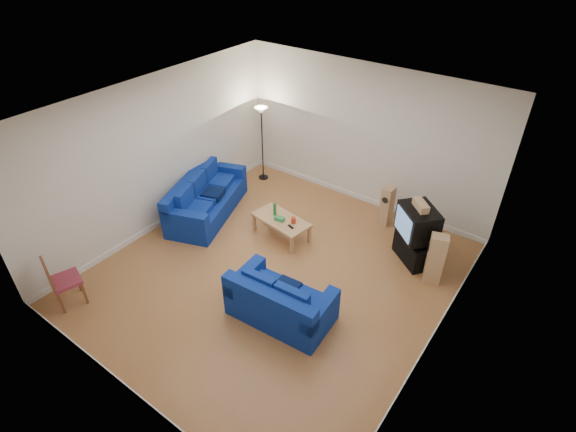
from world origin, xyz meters
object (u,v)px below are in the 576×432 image
Objects in this scene: coffee_table at (281,221)px; television at (418,222)px; sofa_three_seat at (205,200)px; tv_stand at (414,249)px; sofa_loveseat at (279,304)px.

coffee_table is 1.35× the size of television.
television is at bearing 85.20° from sofa_three_seat.
sofa_three_seat is 1.92m from coffee_table.
television reaches higher than sofa_three_seat.
tv_stand is (2.54, 0.91, -0.13)m from coffee_table.
television is (2.52, 0.88, 0.52)m from coffee_table.
sofa_three_seat reaches higher than sofa_loveseat.
television is (1.18, 2.72, 0.58)m from sofa_loveseat.
sofa_loveseat is (3.24, -1.54, -0.01)m from sofa_three_seat.
television is at bearing 19.30° from coffee_table.
television reaches higher than tv_stand.
sofa_three_seat reaches higher than coffee_table.
sofa_three_seat is at bearing -127.44° from tv_stand.
tv_stand is 0.65m from television.
sofa_loveseat is 1.36× the size of coffee_table.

